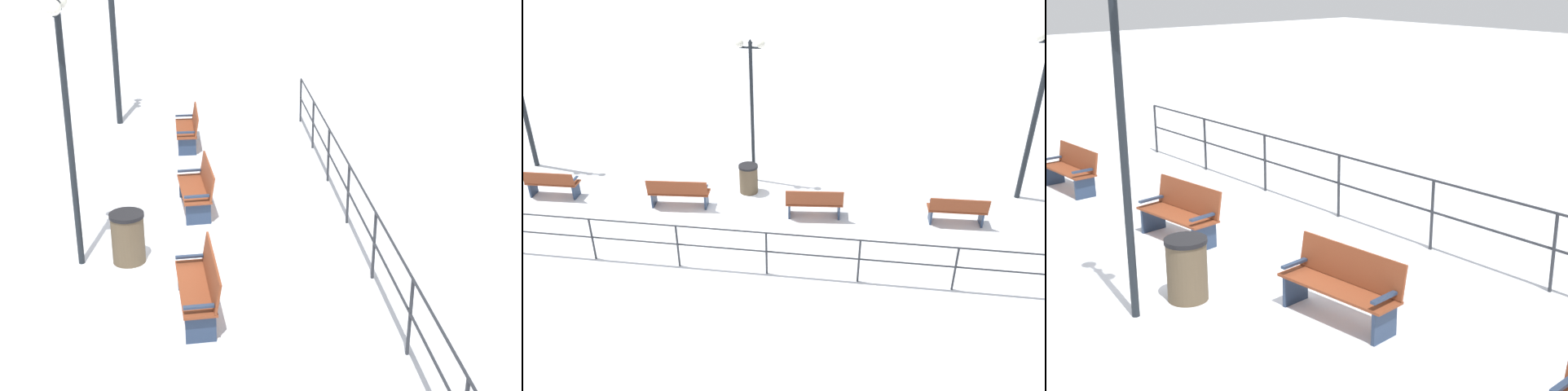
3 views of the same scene
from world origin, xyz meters
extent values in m
plane|color=white|center=(0.00, 0.00, 0.00)|extent=(80.00, 80.00, 0.00)
cube|color=brown|center=(0.14, -5.70, 0.43)|extent=(0.51, 1.55, 0.04)
cube|color=brown|center=(-0.09, -5.71, 0.65)|extent=(0.16, 1.54, 0.42)
cube|color=#23334C|center=(0.17, -6.37, 0.21)|extent=(0.41, 0.06, 0.43)
cube|color=#23334C|center=(0.12, -5.03, 0.21)|extent=(0.41, 0.06, 0.43)
cube|color=#23334C|center=(0.19, -6.37, 0.55)|extent=(0.41, 0.08, 0.04)
cube|color=#23334C|center=(0.14, -5.03, 0.55)|extent=(0.41, 0.08, 0.04)
cube|color=brown|center=(-0.02, -1.90, 0.43)|extent=(0.66, 1.59, 0.04)
cube|color=brown|center=(-0.27, -1.93, 0.68)|extent=(0.27, 1.55, 0.46)
cube|color=#23334C|center=(0.05, -2.57, 0.22)|extent=(0.46, 0.09, 0.43)
cube|color=#23334C|center=(-0.08, -1.23, 0.22)|extent=(0.46, 0.09, 0.43)
cube|color=#23334C|center=(0.07, -2.57, 0.55)|extent=(0.46, 0.11, 0.04)
cube|color=#23334C|center=(-0.07, -1.23, 0.55)|extent=(0.46, 0.11, 0.04)
cube|color=brown|center=(-0.01, 1.90, 0.44)|extent=(0.60, 1.73, 0.04)
cube|color=brown|center=(-0.24, 1.88, 0.69)|extent=(0.25, 1.70, 0.46)
cube|color=#23334C|center=(0.05, 1.15, 0.22)|extent=(0.42, 0.08, 0.44)
cube|color=#23334C|center=(-0.07, 2.65, 0.22)|extent=(0.42, 0.08, 0.44)
cube|color=#23334C|center=(0.07, 1.16, 0.56)|extent=(0.43, 0.10, 0.04)
cube|color=#23334C|center=(-0.05, 2.65, 0.56)|extent=(0.43, 0.10, 0.04)
cube|color=brown|center=(0.03, 5.70, 0.44)|extent=(0.51, 1.53, 0.04)
cube|color=brown|center=(-0.20, 5.69, 0.67)|extent=(0.16, 1.51, 0.41)
cube|color=#23334C|center=(0.05, 5.05, 0.22)|extent=(0.41, 0.07, 0.44)
cube|color=#23334C|center=(0.00, 6.36, 0.22)|extent=(0.41, 0.07, 0.44)
cube|color=#23334C|center=(0.07, 5.05, 0.56)|extent=(0.41, 0.09, 0.04)
cube|color=#23334C|center=(0.02, 6.36, 0.56)|extent=(0.41, 0.09, 0.04)
cylinder|color=black|center=(1.85, -7.67, 2.32)|extent=(0.15, 0.15, 4.64)
sphere|color=white|center=(1.85, -7.35, 4.63)|extent=(0.25, 0.25, 0.25)
cylinder|color=black|center=(1.85, 0.13, 2.10)|extent=(0.10, 0.10, 4.20)
cylinder|color=black|center=(1.85, 0.13, 4.08)|extent=(0.06, 0.60, 0.06)
sphere|color=white|center=(1.85, -0.17, 4.19)|extent=(0.23, 0.23, 0.23)
sphere|color=white|center=(1.85, 0.43, 4.19)|extent=(0.23, 0.23, 0.23)
cone|color=black|center=(1.85, 0.13, 4.26)|extent=(0.14, 0.14, 0.12)
cylinder|color=#26282D|center=(-2.80, -5.29, 0.56)|extent=(0.05, 0.05, 1.13)
cylinder|color=#26282D|center=(-2.80, -3.17, 0.56)|extent=(0.05, 0.05, 1.13)
cylinder|color=#26282D|center=(-2.80, -1.06, 0.56)|extent=(0.05, 0.05, 1.13)
cylinder|color=#26282D|center=(-2.80, 1.06, 0.56)|extent=(0.05, 0.05, 1.13)
cylinder|color=#26282D|center=(-2.80, 3.17, 0.56)|extent=(0.05, 0.05, 1.13)
cylinder|color=#26282D|center=(-2.80, 0.00, 1.13)|extent=(0.04, 14.81, 0.04)
cylinder|color=#26282D|center=(-2.80, 0.00, 0.62)|extent=(0.04, 14.81, 0.04)
cylinder|color=brown|center=(1.07, 0.14, 0.40)|extent=(0.54, 0.54, 0.80)
cylinder|color=black|center=(1.07, 0.14, 0.83)|extent=(0.57, 0.57, 0.06)
camera|label=1|loc=(-0.09, 11.67, 5.90)|focal=53.24mm
camera|label=2|loc=(-13.27, -2.96, 8.02)|focal=38.70mm
camera|label=3|loc=(5.85, 8.10, 4.27)|focal=51.46mm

